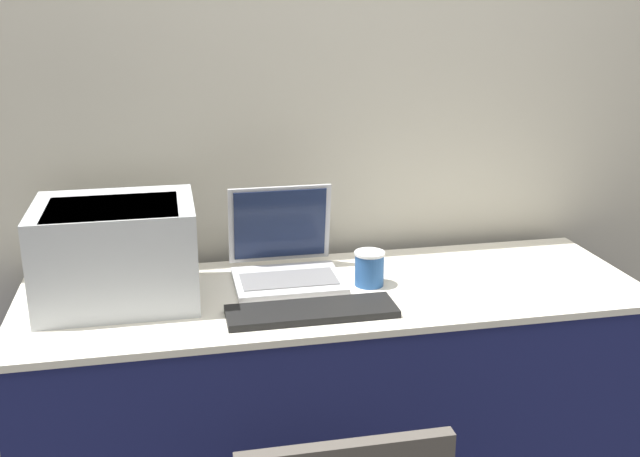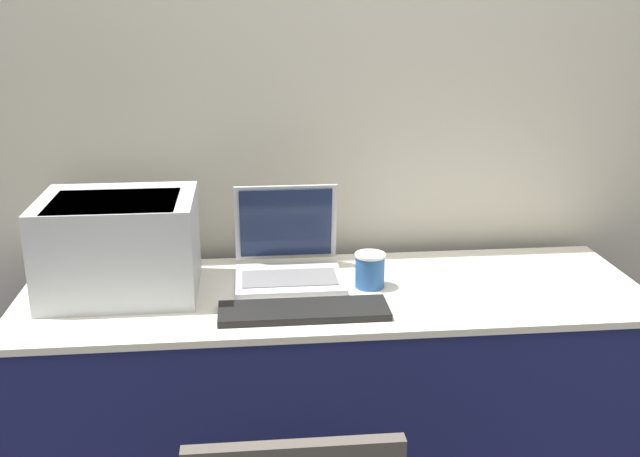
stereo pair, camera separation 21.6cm
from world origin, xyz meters
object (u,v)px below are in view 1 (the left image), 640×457
Objects in this scene: printer at (116,249)px; coffee_cup at (369,268)px; external_keyboard at (312,311)px; laptop_left at (285,259)px.

coffee_cup is (0.72, -0.03, -0.10)m from printer.
printer is at bearing 157.48° from external_keyboard.
printer is 0.57m from external_keyboard.
external_keyboard is (0.02, -0.29, -0.05)m from laptop_left.
laptop_left reaches higher than coffee_cup.
printer reaches higher than coffee_cup.
printer is 0.50m from laptop_left.
laptop_left is (0.49, 0.08, -0.09)m from printer.
external_keyboard is 0.28m from coffee_cup.
printer reaches higher than external_keyboard.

